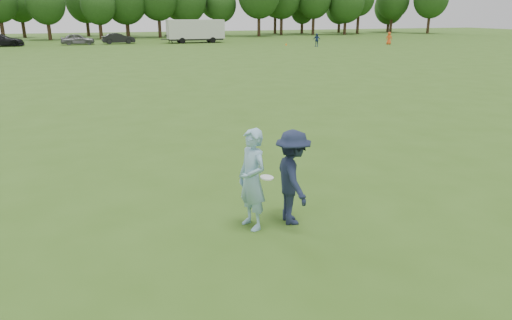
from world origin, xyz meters
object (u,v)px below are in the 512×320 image
at_px(player_far_d, 170,36).
at_px(defender, 293,178).
at_px(car_e, 78,39).
at_px(field_cone, 286,44).
at_px(player_far_c, 389,38).
at_px(car_d, 0,40).
at_px(thrower, 252,179).
at_px(player_far_b, 317,40).
at_px(cargo_trailer, 195,30).
at_px(car_f, 118,38).

bearing_deg(player_far_d, defender, -98.08).
distance_m(car_e, field_cone, 28.15).
distance_m(player_far_c, car_d, 50.93).
distance_m(thrower, car_e, 60.04).
height_order(car_d, car_e, car_d).
relative_size(player_far_b, player_far_d, 0.88).
height_order(car_e, cargo_trailer, cargo_trailer).
distance_m(thrower, player_far_c, 58.14).
bearing_deg(thrower, car_d, 177.39).
xyz_separation_m(car_d, field_cone, (35.40, -10.31, -0.64)).
relative_size(car_d, field_cone, 18.15).
xyz_separation_m(defender, field_cone, (21.18, 49.52, -0.84)).
height_order(defender, player_far_d, defender).
bearing_deg(player_far_b, thrower, -77.00).
bearing_deg(player_far_b, car_d, -158.82).
distance_m(thrower, car_f, 60.03).
height_order(player_far_b, car_e, player_far_b).
relative_size(car_e, field_cone, 14.45).
bearing_deg(car_e, player_far_b, -118.89).
relative_size(car_d, car_f, 1.24).
distance_m(car_d, car_f, 14.58).
xyz_separation_m(field_cone, cargo_trailer, (-10.18, 9.25, 1.63)).
height_order(player_far_d, car_f, player_far_d).
bearing_deg(defender, car_d, 19.85).
bearing_deg(field_cone, player_far_b, -53.92).
relative_size(car_d, car_e, 1.26).
height_order(player_far_c, car_e, player_far_c).
bearing_deg(thrower, car_e, 168.70).
distance_m(player_far_b, cargo_trailer, 18.20).
bearing_deg(car_d, player_far_b, -109.64).
distance_m(defender, field_cone, 53.86).
bearing_deg(player_far_c, field_cone, 21.65).
bearing_deg(car_f, car_e, 87.19).
distance_m(player_far_d, car_d, 21.75).
relative_size(player_far_b, field_cone, 5.44).
bearing_deg(field_cone, car_e, 158.22).
bearing_deg(field_cone, car_d, 163.77).
bearing_deg(player_far_b, defender, -76.13).
bearing_deg(player_far_d, player_far_c, -27.80).
xyz_separation_m(car_e, cargo_trailer, (15.96, -1.20, 1.04)).
distance_m(player_far_c, cargo_trailer, 27.03).
xyz_separation_m(thrower, field_cone, (22.03, 49.46, -0.89)).
distance_m(car_e, car_f, 5.32).
relative_size(player_far_b, car_d, 0.30).
bearing_deg(player_far_b, cargo_trailer, 176.19).
bearing_deg(player_far_c, car_e, 16.81).
bearing_deg(player_far_d, thrower, -98.89).
height_order(player_far_c, player_far_d, player_far_d).
bearing_deg(defender, player_far_d, -0.70).
bearing_deg(player_far_c, thrower, 88.36).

